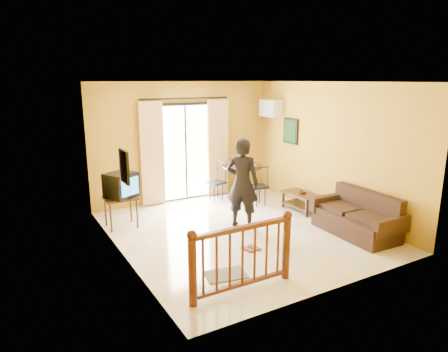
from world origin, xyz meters
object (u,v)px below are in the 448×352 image
coffee_table (301,199)px  standing_person (242,183)px  dining_table (242,172)px  sofa (358,218)px  television (121,185)px

coffee_table → standing_person: (-1.67, -0.17, 0.62)m
dining_table → sofa: 3.13m
coffee_table → sofa: size_ratio=0.52×
sofa → standing_person: bearing=142.1°
dining_table → coffee_table: (0.63, -1.46, -0.39)m
television → sofa: bearing=-62.1°
television → sofa: television is taller
coffee_table → standing_person: bearing=-174.1°
television → dining_table: size_ratio=0.70×
television → dining_table: (3.08, 0.48, -0.20)m
television → sofa: (3.72, -2.57, -0.55)m
television → standing_person: bearing=-56.9°
television → sofa: size_ratio=0.40×
dining_table → standing_person: bearing=-122.5°
television → standing_person: (2.05, -1.15, 0.03)m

